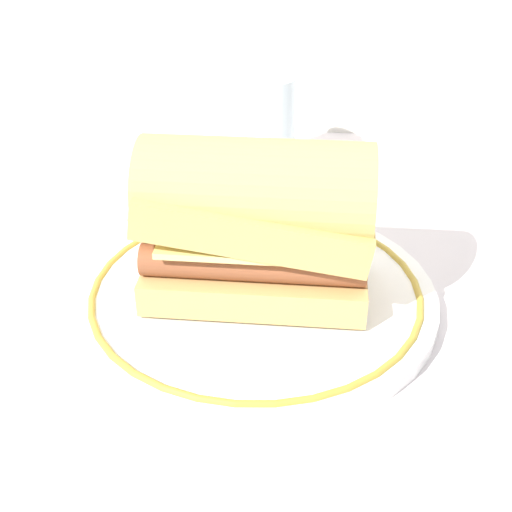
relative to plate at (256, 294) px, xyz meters
name	(u,v)px	position (x,y,z in m)	size (l,w,h in m)	color
ground_plane	(287,329)	(0.03, -0.03, -0.01)	(1.50, 1.50, 0.00)	silver
plate	(256,294)	(0.00, 0.00, 0.00)	(0.29, 0.29, 0.01)	white
sausage_sandwich	(256,219)	(0.00, 0.00, 0.07)	(0.18, 0.10, 0.13)	tan
drinking_glass	(269,130)	(-0.01, 0.26, 0.04)	(0.06, 0.06, 0.10)	silver
butter_knife	(139,179)	(-0.15, 0.21, 0.00)	(0.02, 0.15, 0.01)	silver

